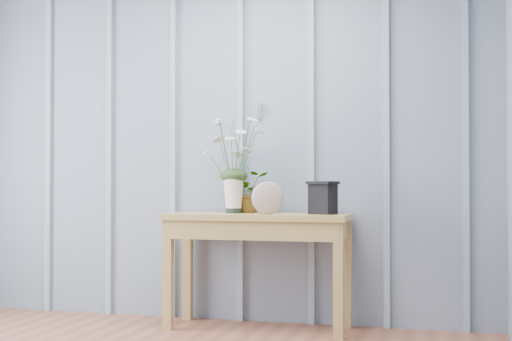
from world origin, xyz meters
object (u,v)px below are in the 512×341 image
(sideboard, at_px, (258,231))
(daisy_vase, at_px, (234,153))
(carved_box, at_px, (323,197))
(felt_disc_vessel, at_px, (268,198))

(sideboard, height_order, daisy_vase, daisy_vase)
(carved_box, bearing_deg, felt_disc_vessel, -165.92)
(daisy_vase, xyz_separation_m, felt_disc_vessel, (0.26, -0.11, -0.30))
(daisy_vase, bearing_deg, carved_box, -2.72)
(daisy_vase, distance_m, carved_box, 0.67)
(sideboard, distance_m, daisy_vase, 0.54)
(daisy_vase, bearing_deg, felt_disc_vessel, -23.46)
(sideboard, relative_size, daisy_vase, 1.88)
(daisy_vase, height_order, carved_box, daisy_vase)
(sideboard, bearing_deg, carved_box, -0.88)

